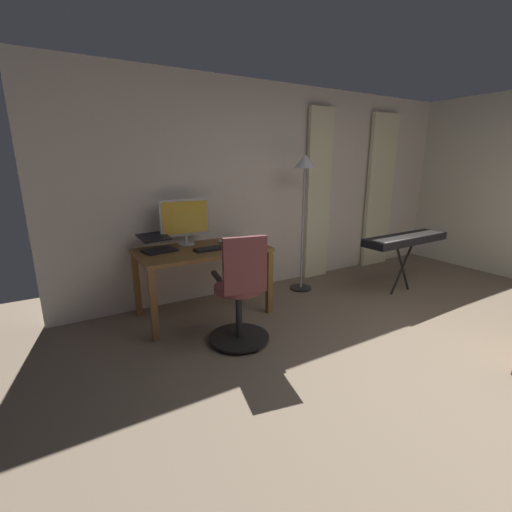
% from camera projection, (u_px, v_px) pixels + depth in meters
% --- Properties ---
extents(back_room_partition, '(5.84, 0.10, 2.57)m').
position_uv_depth(back_room_partition, '(283.00, 188.00, 4.65)').
color(back_room_partition, beige).
rests_on(back_room_partition, ground).
extents(curtain_left_panel, '(0.53, 0.06, 2.33)m').
position_uv_depth(curtain_left_panel, '(380.00, 192.00, 5.47)').
color(curtain_left_panel, beige).
rests_on(curtain_left_panel, ground).
extents(curtain_right_panel, '(0.40, 0.06, 2.33)m').
position_uv_depth(curtain_right_panel, '(318.00, 196.00, 4.85)').
color(curtain_right_panel, beige).
rests_on(curtain_right_panel, ground).
extents(desk, '(1.34, 0.75, 0.74)m').
position_uv_depth(desk, '(202.00, 257.00, 3.69)').
color(desk, brown).
rests_on(desk, ground).
extents(office_chair, '(0.56, 0.56, 1.04)m').
position_uv_depth(office_chair, '(241.00, 295.00, 3.08)').
color(office_chair, black).
rests_on(office_chair, ground).
extents(computer_monitor, '(0.55, 0.18, 0.50)m').
position_uv_depth(computer_monitor, '(185.00, 219.00, 3.77)').
color(computer_monitor, '#B7BCC1').
rests_on(computer_monitor, desk).
extents(computer_keyboard, '(0.41, 0.14, 0.02)m').
position_uv_depth(computer_keyboard, '(214.00, 248.00, 3.62)').
color(computer_keyboard, black).
rests_on(computer_keyboard, desk).
extents(laptop, '(0.36, 0.39, 0.16)m').
position_uv_depth(laptop, '(157.00, 245.00, 3.56)').
color(laptop, black).
rests_on(laptop, desk).
extents(computer_mouse, '(0.06, 0.10, 0.04)m').
position_uv_depth(computer_mouse, '(221.00, 241.00, 3.92)').
color(computer_mouse, silver).
rests_on(computer_mouse, desk).
extents(piano_keyboard, '(1.27, 0.36, 0.75)m').
position_uv_depth(piano_keyboard, '(406.00, 240.00, 4.32)').
color(piano_keyboard, black).
rests_on(piano_keyboard, ground).
extents(floor_lamp, '(0.28, 0.28, 1.71)m').
position_uv_depth(floor_lamp, '(304.00, 184.00, 4.25)').
color(floor_lamp, black).
rests_on(floor_lamp, ground).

